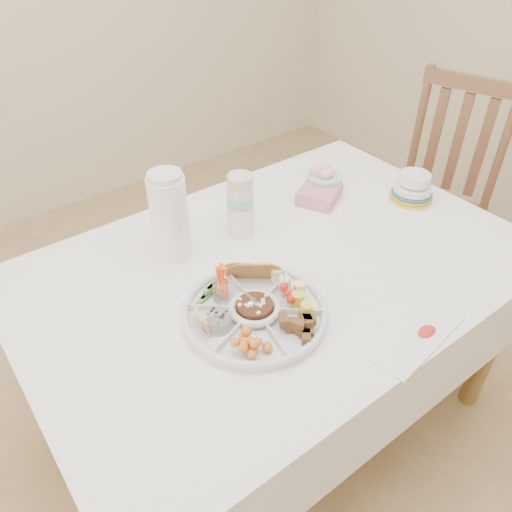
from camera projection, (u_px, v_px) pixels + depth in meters
floor at (274, 413)px, 1.97m from camera, size 4.00×4.00×0.00m
dining_table at (276, 348)px, 1.74m from camera, size 1.52×1.02×0.76m
chair at (430, 206)px, 2.19m from camera, size 0.55×0.55×1.06m
party_tray at (255, 310)px, 1.31m from camera, size 0.49×0.49×0.04m
bean_dip at (255, 308)px, 1.31m from camera, size 0.12×0.12×0.04m
tortillas at (257, 272)px, 1.40m from camera, size 0.14×0.14×0.07m
carrot_cucumber at (214, 280)px, 1.34m from camera, size 0.15×0.15×0.11m
pita_raisins at (208, 320)px, 1.25m from camera, size 0.14×0.14×0.06m
cherries at (251, 344)px, 1.20m from camera, size 0.13×0.13×0.04m
granola_chunks at (298, 326)px, 1.25m from camera, size 0.13×0.13×0.04m
banana_tomato at (298, 285)px, 1.34m from camera, size 0.14×0.14×0.09m
cup_stack at (240, 201)px, 1.56m from camera, size 0.10×0.10×0.24m
thermos at (170, 216)px, 1.45m from camera, size 0.12×0.12×0.29m
flower_bowl at (324, 179)px, 1.81m from camera, size 0.16×0.16×0.10m
napkin_stack at (319, 194)px, 1.77m from camera, size 0.19×0.18×0.05m
plate_stack at (413, 187)px, 1.77m from camera, size 0.20×0.20×0.10m
placemat at (419, 338)px, 1.26m from camera, size 0.31×0.14×0.01m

